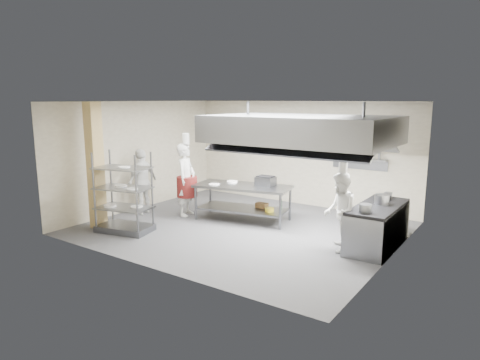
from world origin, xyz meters
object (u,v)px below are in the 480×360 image
Objects in this scene: chef_head at (186,180)px; stockpot at (382,199)px; pass_rack at (123,192)px; chef_line at (340,212)px; chef_plating at (142,181)px; griddle at (266,181)px; cooking_range at (377,227)px; island at (243,203)px.

chef_head reaches higher than stockpot.
pass_rack is at bearing 155.44° from chef_head.
chef_line is 0.92× the size of chef_plating.
chef_plating is 3.34m from griddle.
pass_rack is 0.94× the size of cooking_range.
pass_rack reaches higher than griddle.
island is at bearing -127.52° from chef_line.
pass_rack is 1.06× the size of chef_plating.
griddle reaches higher than stockpot.
griddle is at bearing 106.89° from chef_plating.
cooking_range is 3.04m from griddle.
cooking_range is 6.72× the size of stockpot.
stockpot is (0.02, 0.12, 0.58)m from cooking_range.
chef_plating reaches higher than island.
stockpot is (6.07, 1.02, 0.12)m from chef_plating.
cooking_range is at bearing -7.93° from griddle.
cooking_range is (3.46, -0.09, -0.04)m from island.
chef_line reaches higher than griddle.
cooking_range is 1.13× the size of chef_plating.
chef_plating reaches higher than cooking_range.
chef_plating is 5.94× the size of stockpot.
chef_head is (-4.96, -0.36, 0.54)m from cooking_range.
stockpot is at bearing -5.58° from griddle.
pass_rack is 3.47m from griddle.
pass_rack is 1.16× the size of chef_line.
chef_line is at bearing -24.12° from griddle.
chef_head is 6.45× the size of stockpot.
chef_head reaches higher than chef_line.
chef_head reaches higher than cooking_range.
cooking_range is at bearing 10.10° from pass_rack.
chef_head is at bearing -174.47° from stockpot.
pass_rack is 4.89m from chef_line.
cooking_range is 5.00m from chef_head.
island is at bearing 40.11° from pass_rack.
stockpot is (2.98, -0.26, -0.02)m from griddle.
pass_rack reaches higher than stockpot.
chef_head is 1.18× the size of chef_line.
chef_head is (0.24, 1.90, 0.02)m from pass_rack.
pass_rack is at bearing -93.73° from chef_line.
pass_rack is at bearing -156.45° from cooking_range.
chef_plating is at bearing 98.93° from chef_head.
griddle is at bearing 172.74° from cooking_range.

